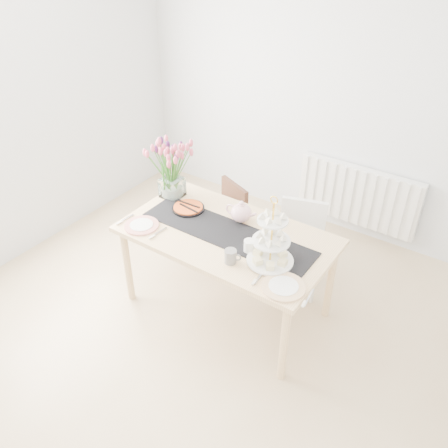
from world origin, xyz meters
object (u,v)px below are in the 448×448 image
Objects in this scene: chair_brown at (226,217)px; mug_white at (249,246)px; cream_jug at (271,248)px; plate_right at (283,287)px; mug_orange at (265,240)px; mug_grey at (230,256)px; tulip_vase at (170,160)px; cake_stand at (271,246)px; radiator at (358,196)px; tart_tin at (188,208)px; dining_table at (227,242)px; teapot at (241,213)px; plate_left at (142,225)px; chair_white at (300,239)px.

chair_brown is 1.01m from mug_white.
plate_right is at bearing -26.51° from cream_jug.
mug_grey is at bearing -137.00° from mug_orange.
cream_jug is 0.31m from mug_grey.
chair_brown is at bearing 140.34° from plate_right.
cream_jug is 0.16m from mug_white.
cake_stand is (1.13, -0.31, -0.20)m from tulip_vase.
mug_white is at bearing -96.91° from radiator.
tart_tin is at bearing 160.34° from plate_right.
chair_brown is at bearing 125.13° from dining_table.
teapot is at bearing 89.64° from dining_table.
mug_grey reaches higher than dining_table.
mug_white is at bearing 56.30° from mug_grey.
teapot is 0.39m from mug_white.
cream_jug reaches higher than chair_brown.
mug_white is (-0.21, -1.69, 0.35)m from radiator.
tart_tin is at bearing 166.66° from cake_stand.
plate_right reaches higher than dining_table.
tulip_vase is 1.03m from mug_white.
mug_grey is at bearing -67.20° from teapot.
mug_orange is at bearing 130.18° from cake_stand.
chair_brown is 0.69m from teapot.
cake_stand is 4.72× the size of mug_grey.
tart_tin is at bearing -21.89° from tulip_vase.
chair_brown is 8.59× the size of cream_jug.
tart_tin is (-0.84, 0.11, -0.03)m from cream_jug.
mug_orange reaches higher than plate_right.
mug_white is at bearing 13.22° from plate_left.
plate_left is (-0.91, -0.34, -0.04)m from mug_orange.
mug_grey is at bearing -29.07° from tart_tin.
teapot is 0.35m from mug_orange.
chair_brown is 7.36× the size of mug_grey.
mug_grey reaches higher than chair_white.
dining_table is at bearing 155.42° from plate_right.
chair_brown is 1.18m from cake_stand.
teapot is (-0.44, 0.31, -0.06)m from cake_stand.
tart_tin is 2.60× the size of mug_grey.
plate_left is at bearing -79.47° from tulip_vase.
tulip_vase reaches higher than plate_right.
dining_table is at bearing -106.10° from radiator.
cake_stand is at bearing -15.25° from tulip_vase.
cake_stand is at bearing 1.86° from mug_white.
plate_right is at bearing -17.39° from chair_brown.
dining_table is 2.57× the size of tulip_vase.
chair_white is at bearing 26.88° from chair_brown.
dining_table is 0.71m from plate_right.
dining_table is at bearing -12.00° from tart_tin.
tulip_vase is 2.13× the size of plate_right.
cake_stand is at bearing -80.00° from mug_orange.
tulip_vase reaches higher than plate_left.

